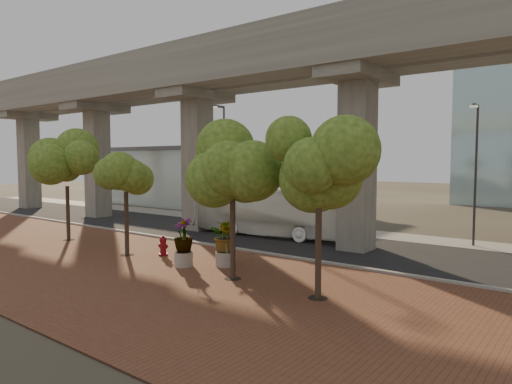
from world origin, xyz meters
The scene contains 18 objects.
ground centered at (0.00, 0.00, 0.00)m, with size 160.00×160.00×0.00m, color #383228.
brick_plaza centered at (0.00, -8.00, 0.03)m, with size 70.00×13.00×0.06m, color brown.
asphalt_road centered at (0.00, 2.00, 0.02)m, with size 90.00×8.00×0.04m, color black.
curb_strip centered at (0.00, -2.00, 0.08)m, with size 70.00×0.25×0.16m, color gray.
far_sidewalk centered at (0.00, 7.50, 0.03)m, with size 90.00×3.00×0.06m, color gray.
transit_viaduct centered at (0.00, 2.00, 7.29)m, with size 72.00×5.60×12.40m.
station_pavilion centered at (-20.00, 16.00, 3.22)m, with size 23.00×13.00×6.30m.
transit_bus centered at (-0.51, 2.89, 1.49)m, with size 2.52×10.72×2.99m, color white.
fire_hydrant centered at (-1.04, -5.46, 0.55)m, with size 0.51×0.46×1.03m.
planter_front centered at (2.99, -5.30, 1.34)m, with size 1.92×1.92×2.11m.
planter_right centered at (1.50, -6.45, 1.40)m, with size 2.07×2.07×2.21m.
planter_left centered at (3.00, -5.20, 1.32)m, with size 1.89×1.89×2.08m.
street_tree_far_west centered at (-9.04, -5.97, 4.53)m, with size 4.12×4.12×6.37m.
street_tree_near_west centered at (-2.58, -6.51, 4.26)m, with size 3.37×3.37×5.75m.
street_tree_near_east centered at (4.72, -6.76, 4.66)m, with size 3.78×3.78×6.34m.
street_tree_far_east centered at (8.78, -6.93, 4.85)m, with size 3.81×3.81×6.55m.
streetlamp_west centered at (-7.91, 6.84, 5.35)m, with size 0.45×1.33×9.17m.
streetlamp_east centered at (10.79, 7.01, 4.62)m, with size 0.39×1.15×7.92m.
Camera 1 is at (16.63, -20.68, 4.89)m, focal length 32.00 mm.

